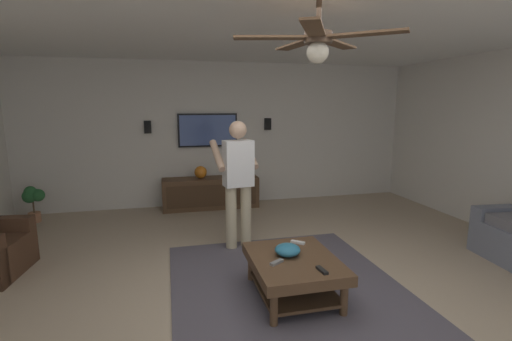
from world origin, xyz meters
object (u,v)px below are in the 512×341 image
Objects in this scene: remote_black at (322,270)px; vase_round at (201,172)px; person_standing at (238,177)px; remote_white at (298,242)px; wall_speaker_left at (268,124)px; coffee_table at (294,268)px; ceiling_fan at (317,42)px; bowl at (288,250)px; remote_grey at (277,262)px; media_console at (211,193)px; wall_speaker_right at (148,127)px; potted_plant_short at (33,199)px; tv at (208,130)px.

remote_black is 0.68× the size of vase_round.
person_standing reaches higher than remote_white.
remote_white is 3.46m from wall_speaker_left.
ceiling_fan reaches higher than coffee_table.
person_standing reaches higher than bowl.
ceiling_fan is at bearing 73.95° from remote_grey.
media_console is 2.06m from person_standing.
remote_black is at bearing 171.44° from wall_speaker_left.
wall_speaker_right is at bearing 18.61° from ceiling_fan.
person_standing is at bearing 10.05° from bowl.
person_standing is at bearing 6.37° from ceiling_fan.
person_standing reaches higher than wall_speaker_left.
remote_black is 0.13× the size of ceiling_fan.
wall_speaker_right reaches higher than potted_plant_short.
ceiling_fan reaches higher than bowl.
media_console is 1.59× the size of tv.
potted_plant_short is at bearing 1.58° from remote_white.
coffee_table is 0.94× the size of tv.
remote_black is at bearing -41.67° from ceiling_fan.
media_console reaches higher than coffee_table.
wall_speaker_right is at bearing -22.29° from remote_white.
media_console is at bearing -38.02° from remote_white.
wall_speaker_left reaches higher than bowl.
ceiling_fan is at bearing 178.53° from bowl.
wall_speaker_left is at bearing 102.66° from media_console.
remote_white is at bearing -163.19° from remote_grey.
tv is at bearing 6.44° from coffee_table.
vase_round is at bearing 7.57° from ceiling_fan.
bowl reaches higher than coffee_table.
remote_white is 0.67m from remote_black.
vase_round is (3.66, 0.71, 0.25)m from remote_black.
bowl is 3.91m from wall_speaker_right.
tv reaches higher than media_console.
potted_plant_short is 2.66m from vase_round.
remote_white is (-2.80, -3.38, 0.03)m from potted_plant_short.
remote_white is 1.00× the size of remote_grey.
person_standing is 1.84m from remote_black.
vase_round is (0.00, 0.17, 0.39)m from media_console.
media_console is at bearing 5.08° from ceiling_fan.
tv reaches higher than person_standing.
potted_plant_short is at bearing -142.50° from remote_black.
ceiling_fan is at bearing -161.39° from wall_speaker_right.
tv is 4.23m from ceiling_fan.
wall_speaker_left reaches higher than vase_round.
remote_black is (-0.67, 0.02, 0.00)m from remote_white.
person_standing is (1.37, 0.27, 0.64)m from coffee_table.
tv is at bearing 4.78° from ceiling_fan.
bowl is at bearing 5.89° from tv.
remote_grey is (-3.23, -3.02, 0.03)m from potted_plant_short.
wall_speaker_left reaches higher than media_console.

